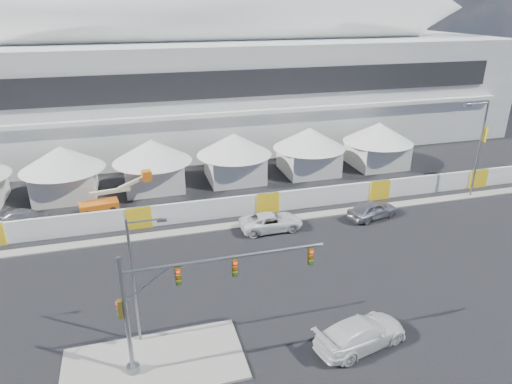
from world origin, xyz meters
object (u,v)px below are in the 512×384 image
object	(u,v)px
lot_car_c	(27,218)
streetlight_curb	(479,143)
pickup_near	(361,333)
traffic_mast	(173,302)
sedan_silver	(372,209)
streetlight_median	(136,274)
lot_car_b	(433,178)
pickup_curb	(271,222)
boom_lift	(106,202)

from	to	relation	value
lot_car_c	streetlight_curb	size ratio (longest dim) A/B	0.47
pickup_near	traffic_mast	world-z (taller)	traffic_mast
sedan_silver	streetlight_median	size ratio (longest dim) A/B	0.63
lot_car_b	lot_car_c	bearing A→B (deg)	65.70
pickup_curb	streetlight_median	xyz separation A→B (m)	(-11.71, -11.72, 3.93)
pickup_curb	lot_car_c	distance (m)	22.20
pickup_curb	boom_lift	distance (m)	16.27
sedan_silver	traffic_mast	size ratio (longest dim) A/B	0.45
traffic_mast	lot_car_c	bearing A→B (deg)	117.52
sedan_silver	pickup_near	world-z (taller)	sedan_silver
pickup_near	boom_lift	distance (m)	27.79
lot_car_c	boom_lift	size ratio (longest dim) A/B	0.66
lot_car_c	boom_lift	world-z (taller)	boom_lift
pickup_curb	boom_lift	xyz separation A→B (m)	(-14.20, 7.95, 0.18)
pickup_curb	lot_car_c	world-z (taller)	pickup_curb
traffic_mast	boom_lift	world-z (taller)	traffic_mast
sedan_silver	pickup_curb	distance (m)	9.83
lot_car_b	sedan_silver	bearing A→B (deg)	96.20
traffic_mast	lot_car_b	bearing A→B (deg)	33.00
lot_car_c	streetlight_curb	distance (m)	43.84
lot_car_c	traffic_mast	world-z (taller)	traffic_mast
streetlight_curb	boom_lift	xyz separation A→B (m)	(-36.34, 6.36, -4.85)
pickup_curb	traffic_mast	world-z (taller)	traffic_mast
pickup_near	lot_car_c	bearing A→B (deg)	30.80
boom_lift	pickup_curb	bearing A→B (deg)	-36.80
lot_car_b	boom_lift	distance (m)	34.95
traffic_mast	pickup_near	bearing A→B (deg)	-7.04
sedan_silver	streetlight_curb	distance (m)	13.40
pickup_near	sedan_silver	bearing A→B (deg)	-44.08
pickup_near	traffic_mast	xyz separation A→B (m)	(-10.59, 1.31, 3.38)
sedan_silver	boom_lift	distance (m)	25.39
pickup_near	lot_car_b	world-z (taller)	pickup_near
pickup_near	streetlight_curb	distance (m)	27.97
pickup_near	boom_lift	bearing A→B (deg)	19.19
sedan_silver	streetlight_curb	bearing A→B (deg)	-95.78
lot_car_b	boom_lift	xyz separation A→B (m)	(-34.88, 2.29, 0.21)
sedan_silver	boom_lift	world-z (taller)	boom_lift
streetlight_median	pickup_near	bearing A→B (deg)	-17.35
sedan_silver	lot_car_b	xyz separation A→B (m)	(10.85, 5.92, -0.10)
streetlight_curb	lot_car_c	bearing A→B (deg)	172.83
sedan_silver	lot_car_c	distance (m)	31.74
traffic_mast	boom_lift	size ratio (longest dim) A/B	1.56
sedan_silver	boom_lift	bearing A→B (deg)	56.78
pickup_curb	lot_car_b	xyz separation A→B (m)	(20.68, 5.65, -0.03)
lot_car_b	lot_car_c	distance (m)	41.76
sedan_silver	lot_car_c	xyz separation A→B (m)	(-30.89, 7.29, -0.17)
pickup_near	lot_car_c	world-z (taller)	pickup_near
traffic_mast	streetlight_median	size ratio (longest dim) A/B	1.41
lot_car_c	streetlight_curb	xyz separation A→B (m)	(43.20, -5.44, 5.13)
lot_car_b	streetlight_median	world-z (taller)	streetlight_median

